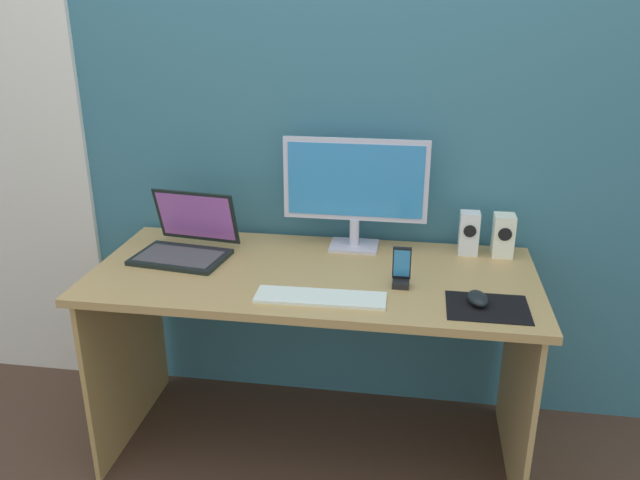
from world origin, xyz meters
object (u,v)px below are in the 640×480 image
(monitor, at_px, (355,187))
(laptop, at_px, (186,243))
(mouse, at_px, (478,298))
(phone_in_dock, at_px, (401,272))
(keyboard_external, at_px, (320,297))
(speaker_near_monitor, at_px, (469,233))
(speaker_right, at_px, (503,235))

(monitor, xyz_separation_m, laptop, (-0.60, -0.17, -0.19))
(laptop, relative_size, mouse, 3.58)
(phone_in_dock, bearing_deg, keyboard_external, -150.88)
(speaker_near_monitor, relative_size, mouse, 1.60)
(speaker_right, relative_size, mouse, 1.56)
(laptop, bearing_deg, monitor, 15.56)
(laptop, relative_size, phone_in_dock, 2.58)
(speaker_right, relative_size, keyboard_external, 0.38)
(monitor, distance_m, speaker_right, 0.57)
(laptop, bearing_deg, speaker_near_monitor, 9.61)
(speaker_near_monitor, relative_size, laptop, 0.45)
(monitor, bearing_deg, laptop, -164.44)
(laptop, height_order, mouse, laptop)
(laptop, relative_size, keyboard_external, 0.87)
(monitor, height_order, keyboard_external, monitor)
(monitor, height_order, speaker_right, monitor)
(monitor, relative_size, phone_in_dock, 3.84)
(monitor, distance_m, keyboard_external, 0.52)
(monitor, height_order, phone_in_dock, monitor)
(monitor, xyz_separation_m, mouse, (0.43, -0.42, -0.22))
(mouse, bearing_deg, keyboard_external, 173.84)
(monitor, xyz_separation_m, keyboard_external, (-0.06, -0.46, -0.23))
(keyboard_external, bearing_deg, monitor, 81.40)
(speaker_right, height_order, keyboard_external, speaker_right)
(speaker_near_monitor, distance_m, phone_in_dock, 0.40)
(speaker_near_monitor, distance_m, keyboard_external, 0.67)
(laptop, bearing_deg, speaker_right, 8.60)
(keyboard_external, xyz_separation_m, phone_in_dock, (0.25, 0.14, 0.04))
(keyboard_external, xyz_separation_m, mouse, (0.49, 0.04, 0.02))
(monitor, distance_m, laptop, 0.66)
(phone_in_dock, bearing_deg, speaker_right, 42.33)
(speaker_near_monitor, bearing_deg, monitor, -179.24)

